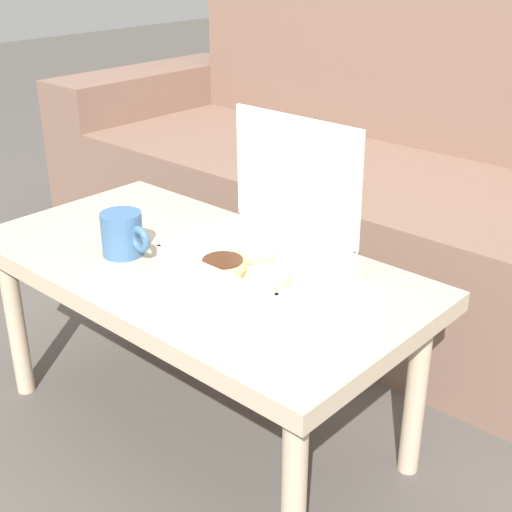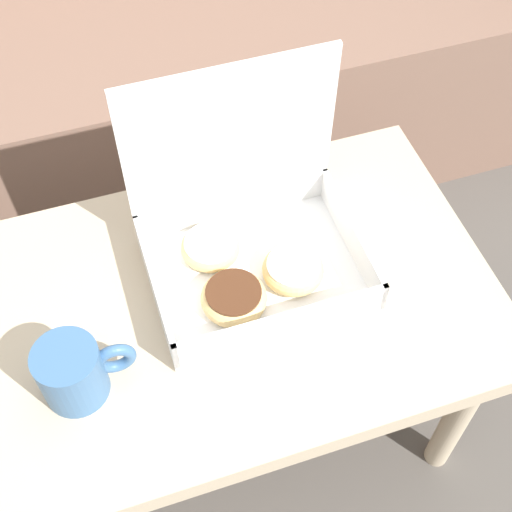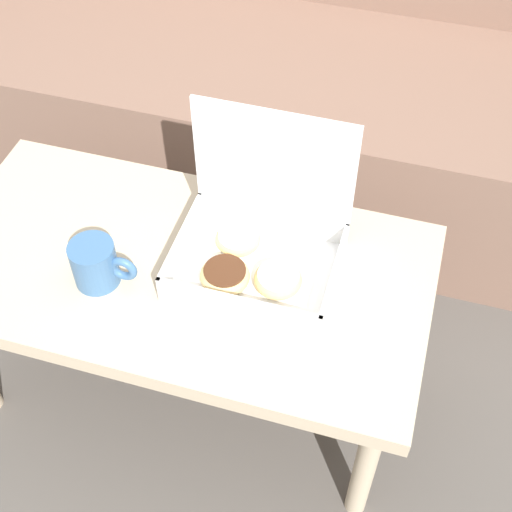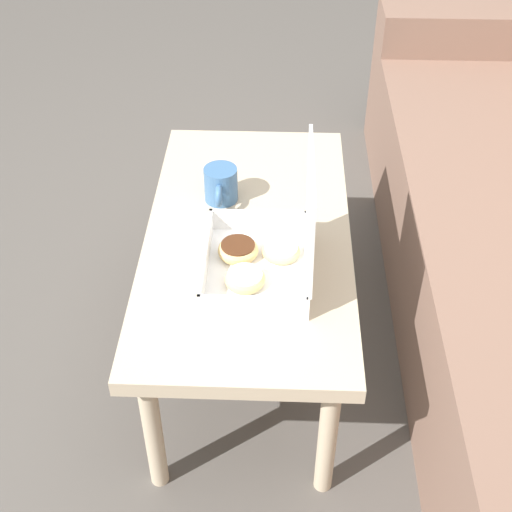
{
  "view_description": "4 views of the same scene",
  "coord_description": "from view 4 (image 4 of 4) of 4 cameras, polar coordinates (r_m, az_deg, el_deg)",
  "views": [
    {
      "loc": [
        1.01,
        -1.02,
        1.08
      ],
      "look_at": [
        0.15,
        -0.06,
        0.48
      ],
      "focal_mm": 50.0,
      "sensor_mm": 36.0,
      "label": 1
    },
    {
      "loc": [
        -0.05,
        -0.65,
        1.34
      ],
      "look_at": [
        0.15,
        -0.06,
        0.48
      ],
      "focal_mm": 50.0,
      "sensor_mm": 36.0,
      "label": 2
    },
    {
      "loc": [
        0.41,
        -0.92,
        1.53
      ],
      "look_at": [
        0.15,
        -0.06,
        0.48
      ],
      "focal_mm": 50.0,
      "sensor_mm": 36.0,
      "label": 3
    },
    {
      "loc": [
        1.42,
        -0.01,
        1.56
      ],
      "look_at": [
        0.15,
        -0.06,
        0.48
      ],
      "focal_mm": 50.0,
      "sensor_mm": 36.0,
      "label": 4
    }
  ],
  "objects": [
    {
      "name": "pastry_box",
      "position": [
        1.66,
        0.79,
        0.35
      ],
      "size": [
        0.32,
        0.25,
        0.31
      ],
      "color": "white",
      "rests_on": "coffee_table"
    },
    {
      "name": "coffee_mug",
      "position": [
        1.9,
        -2.84,
        5.7
      ],
      "size": [
        0.13,
        0.09,
        0.1
      ],
      "color": "#3D6693",
      "rests_on": "coffee_table"
    },
    {
      "name": "ground_plane",
      "position": [
        2.11,
        1.75,
        -7.46
      ],
      "size": [
        12.0,
        12.0,
        0.0
      ],
      "primitive_type": "plane",
      "color": "#514C47"
    },
    {
      "name": "coffee_table",
      "position": [
        1.84,
        -0.63,
        0.72
      ],
      "size": [
        1.0,
        0.52,
        0.43
      ],
      "color": "#C6B293",
      "rests_on": "ground_plane"
    }
  ]
}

